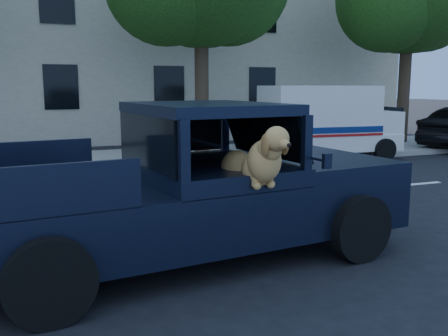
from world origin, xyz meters
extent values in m
plane|color=black|center=(0.00, 0.00, 0.00)|extent=(120.00, 120.00, 0.00)
cube|color=gray|center=(0.00, 9.20, 0.07)|extent=(60.00, 4.00, 0.15)
cylinder|color=#332619|center=(5.00, 9.60, 2.20)|extent=(0.44, 0.44, 4.40)
cylinder|color=#332619|center=(13.00, 9.60, 2.20)|extent=(0.44, 0.44, 4.40)
sphere|color=black|center=(11.80, 9.30, 5.20)|extent=(3.60, 3.60, 3.60)
cube|color=beige|center=(3.00, 16.50, 4.50)|extent=(26.00, 6.00, 9.00)
cube|color=black|center=(1.71, 0.59, 0.69)|extent=(5.93, 2.81, 0.73)
cube|color=black|center=(3.73, 0.81, 1.14)|extent=(1.88, 2.37, 0.18)
cube|color=black|center=(1.98, 0.62, 1.98)|extent=(1.92, 2.29, 0.13)
cube|color=black|center=(2.87, 0.71, 1.60)|extent=(0.48, 1.91, 0.62)
cube|color=black|center=(2.25, 0.15, 0.90)|extent=(0.67, 0.67, 0.42)
cube|color=black|center=(3.01, -0.66, 1.41)|extent=(0.12, 0.07, 0.18)
cube|color=silver|center=(8.50, 7.64, 0.54)|extent=(4.25, 2.16, 0.49)
cube|color=silver|center=(8.11, 7.67, 1.52)|extent=(3.46, 2.11, 1.47)
cube|color=silver|center=(10.11, 7.52, 1.13)|extent=(1.01, 1.87, 0.69)
cube|color=navy|center=(8.04, 6.73, 0.98)|extent=(3.33, 0.27, 0.18)
cube|color=#9E0F0F|center=(8.04, 6.73, 0.82)|extent=(3.33, 0.27, 0.07)
camera|label=1|loc=(-0.18, -5.52, 2.28)|focal=40.00mm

